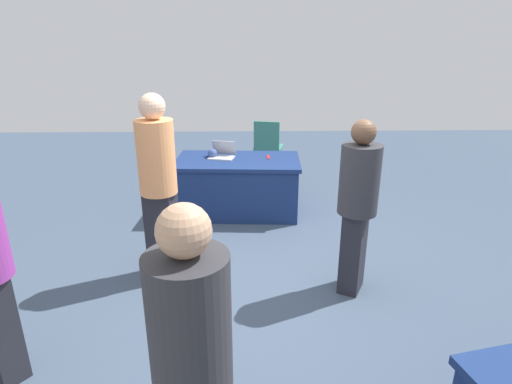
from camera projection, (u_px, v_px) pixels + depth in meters
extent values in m
plane|color=#3D4C60|center=(270.00, 288.00, 3.89)|extent=(14.40, 14.40, 0.00)
cube|color=navy|center=(238.00, 161.00, 5.42)|extent=(1.65, 0.99, 0.05)
cube|color=navy|center=(238.00, 187.00, 5.54)|extent=(1.58, 0.95, 0.68)
cylinder|color=#9E9993|center=(260.00, 159.00, 7.31)|extent=(0.03, 0.03, 0.45)
cylinder|color=#9E9993|center=(281.00, 160.00, 7.23)|extent=(0.03, 0.03, 0.45)
cylinder|color=#9E9993|center=(255.00, 165.00, 6.96)|extent=(0.03, 0.03, 0.45)
cylinder|color=#9E9993|center=(278.00, 166.00, 6.88)|extent=(0.03, 0.03, 0.45)
cube|color=#387F70|center=(269.00, 148.00, 7.01)|extent=(0.53, 0.53, 0.06)
cube|color=#387F70|center=(267.00, 135.00, 6.74)|extent=(0.42, 0.14, 0.45)
cylinder|color=#333338|center=(190.00, 325.00, 1.68)|extent=(0.48, 0.48, 0.62)
sphere|color=tan|center=(184.00, 231.00, 1.54)|extent=(0.21, 0.21, 0.21)
cube|color=#26262D|center=(163.00, 235.00, 3.99)|extent=(0.32, 0.26, 0.85)
cylinder|color=#F49E60|center=(156.00, 157.00, 3.73)|extent=(0.43, 0.43, 0.67)
sphere|color=beige|center=(152.00, 106.00, 3.58)|extent=(0.23, 0.23, 0.23)
cube|color=#26262D|center=(353.00, 252.00, 3.76)|extent=(0.29, 0.33, 0.76)
cylinder|color=#333338|center=(359.00, 180.00, 3.53)|extent=(0.46, 0.46, 0.60)
sphere|color=brown|center=(364.00, 132.00, 3.39)|extent=(0.21, 0.21, 0.21)
cube|color=silver|center=(221.00, 158.00, 5.45)|extent=(0.36, 0.28, 0.02)
cube|color=#B7B7BC|center=(224.00, 147.00, 5.55)|extent=(0.32, 0.14, 0.19)
sphere|color=#3F5999|center=(212.00, 153.00, 5.47)|extent=(0.12, 0.12, 0.12)
cube|color=red|center=(268.00, 157.00, 5.50)|extent=(0.04, 0.18, 0.01)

